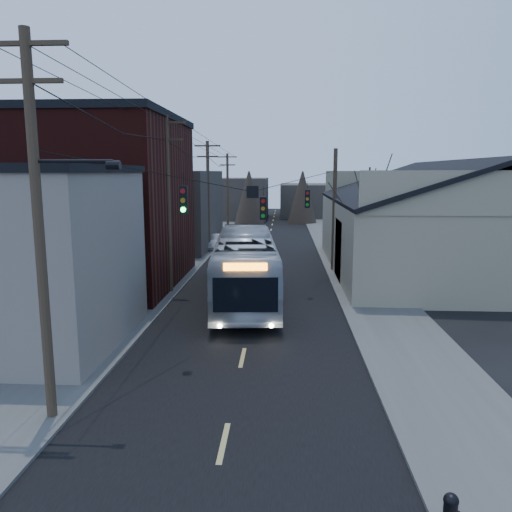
{
  "coord_description": "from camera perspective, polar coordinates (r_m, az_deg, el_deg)",
  "views": [
    {
      "loc": [
        1.5,
        -9.83,
        6.93
      ],
      "look_at": [
        0.21,
        13.35,
        3.0
      ],
      "focal_mm": 35.0,
      "sensor_mm": 36.0,
      "label": 1
    }
  ],
  "objects": [
    {
      "name": "ground",
      "position": [
        12.12,
        -4.97,
        -25.3
      ],
      "size": [
        160.0,
        160.0,
        0.0
      ],
      "primitive_type": "plane",
      "color": "black",
      "rests_on": "ground"
    },
    {
      "name": "road_surface",
      "position": [
        40.46,
        1.0,
        -0.24
      ],
      "size": [
        9.0,
        110.0,
        0.02
      ],
      "primitive_type": "cube",
      "color": "black",
      "rests_on": "ground"
    },
    {
      "name": "sidewalk_left",
      "position": [
        41.2,
        -8.07,
        -0.09
      ],
      "size": [
        4.0,
        110.0,
        0.12
      ],
      "primitive_type": "cube",
      "color": "#474744",
      "rests_on": "ground"
    },
    {
      "name": "sidewalk_right",
      "position": [
        40.73,
        10.18,
        -0.26
      ],
      "size": [
        4.0,
        110.0,
        0.12
      ],
      "primitive_type": "cube",
      "color": "#474744",
      "rests_on": "ground"
    },
    {
      "name": "building_clapboard",
      "position": [
        21.83,
        -25.62,
        -0.39
      ],
      "size": [
        8.0,
        8.0,
        7.0
      ],
      "primitive_type": "cube",
      "color": "#6D645B",
      "rests_on": "ground"
    },
    {
      "name": "building_brick",
      "position": [
        32.03,
        -17.96,
        5.69
      ],
      "size": [
        10.0,
        12.0,
        10.0
      ],
      "primitive_type": "cube",
      "color": "black",
      "rests_on": "ground"
    },
    {
      "name": "building_left_far",
      "position": [
        47.26,
        -10.34,
        5.29
      ],
      "size": [
        9.0,
        14.0,
        7.0
      ],
      "primitive_type": "cube",
      "color": "#38332C",
      "rests_on": "ground"
    },
    {
      "name": "warehouse",
      "position": [
        36.93,
        21.32,
        2.37
      ],
      "size": [
        16.16,
        20.6,
        7.73
      ],
      "color": "#7D765B",
      "rests_on": "ground"
    },
    {
      "name": "building_far_left",
      "position": [
        75.31,
        -2.56,
        6.61
      ],
      "size": [
        10.0,
        12.0,
        6.0
      ],
      "primitive_type": "cube",
      "color": "#38332C",
      "rests_on": "ground"
    },
    {
      "name": "building_far_right",
      "position": [
        80.14,
        7.15,
        6.37
      ],
      "size": [
        12.0,
        14.0,
        5.0
      ],
      "primitive_type": "cube",
      "color": "#38332C",
      "rests_on": "ground"
    },
    {
      "name": "bare_tree",
      "position": [
        30.43,
        12.63,
        3.09
      ],
      "size": [
        0.4,
        0.4,
        7.2
      ],
      "primitive_type": "cone",
      "color": "black",
      "rests_on": "ground"
    },
    {
      "name": "utility_lines",
      "position": [
        34.34,
        -4.58,
        6.28
      ],
      "size": [
        11.24,
        45.28,
        10.5
      ],
      "color": "#382B1E",
      "rests_on": "ground"
    },
    {
      "name": "bus",
      "position": [
        27.07,
        -1.21,
        -1.2
      ],
      "size": [
        4.13,
        13.54,
        3.72
      ],
      "primitive_type": "imported",
      "rotation": [
        0.0,
        0.0,
        3.22
      ],
      "color": "#ABB1B7",
      "rests_on": "ground"
    },
    {
      "name": "parked_car",
      "position": [
        45.15,
        -4.24,
        1.63
      ],
      "size": [
        2.01,
        4.31,
        1.37
      ],
      "primitive_type": "imported",
      "rotation": [
        0.0,
        0.0,
        -0.14
      ],
      "color": "#B3B5BB",
      "rests_on": "ground"
    },
    {
      "name": "fire_hydrant",
      "position": [
        11.22,
        21.32,
        -25.64
      ],
      "size": [
        0.41,
        0.29,
        0.84
      ],
      "rotation": [
        0.0,
        0.0,
        0.21
      ],
      "color": "black",
      "rests_on": "sidewalk_right"
    }
  ]
}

